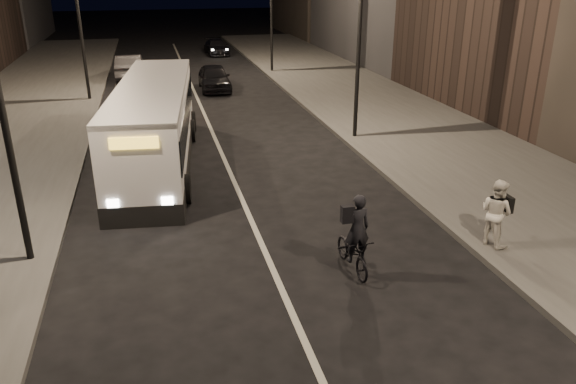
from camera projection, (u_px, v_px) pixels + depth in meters
ground at (298, 326)px, 11.20m from camera, size 180.00×180.00×0.00m
sidewalk_right at (399, 121)px, 25.66m from camera, size 7.00×70.00×0.16m
streetlight_right_mid at (354, 3)px, 21.18m from camera, size 1.20×0.44×8.12m
streetlight_left_near at (1, 35)px, 11.61m from camera, size 1.20×0.44×8.12m
city_bus at (155, 121)px, 19.78m from camera, size 3.45×10.97×2.91m
cyclist_on_bicycle at (354, 245)px, 13.00m from camera, size 0.70×1.76×1.99m
pedestrian_woman at (496, 212)px, 13.86m from camera, size 0.88×1.00×1.72m
car_near at (214, 78)px, 32.24m from camera, size 1.78×4.22×1.43m
car_mid at (129, 66)px, 35.69m from camera, size 1.68×4.52×1.48m
car_far at (217, 47)px, 45.27m from camera, size 1.82×4.09×1.17m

